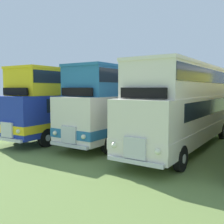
% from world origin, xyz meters
% --- Properties ---
extents(bus_first_in_row, '(2.66, 10.77, 4.49)m').
position_xyz_m(bus_first_in_row, '(-13.70, 0.16, 2.47)').
color(bus_first_in_row, '#1E339E').
rests_on(bus_first_in_row, ground).
extents(bus_second_in_row, '(2.97, 10.26, 4.49)m').
position_xyz_m(bus_second_in_row, '(-9.78, 0.43, 2.47)').
color(bus_second_in_row, silver).
rests_on(bus_second_in_row, ground).
extents(bus_third_in_row, '(3.08, 11.69, 4.49)m').
position_xyz_m(bus_third_in_row, '(-5.87, 0.28, 2.48)').
color(bus_third_in_row, silver).
rests_on(bus_third_in_row, ground).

